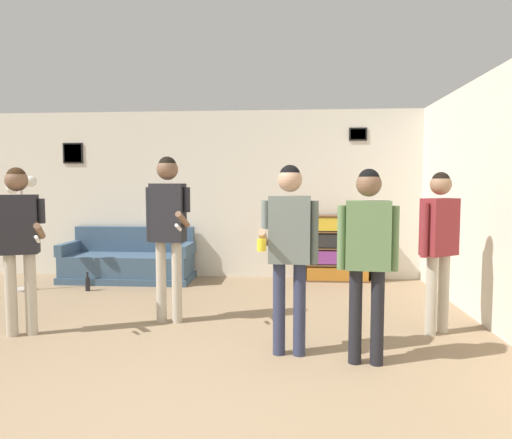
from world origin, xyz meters
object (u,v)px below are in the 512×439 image
object	(u,v)px
couch	(129,263)
person_spectator_near_bookshelf	(368,246)
bottle_on_floor	(88,284)
drinking_cup	(347,212)
person_spectator_far_right	(439,236)
floor_lamp	(23,211)
person_player_foreground_center	(168,220)
bookshelf	(337,248)
person_watcher_holding_cup	(289,239)
person_player_foreground_left	(18,233)

from	to	relation	value
couch	person_spectator_near_bookshelf	size ratio (longest dim) A/B	1.23
bottle_on_floor	drinking_cup	xyz separation A→B (m)	(3.76, 0.96, 0.98)
person_spectator_near_bookshelf	person_spectator_far_right	size ratio (longest dim) A/B	1.00
floor_lamp	person_spectator_far_right	size ratio (longest dim) A/B	1.00
person_spectator_far_right	drinking_cup	world-z (taller)	person_spectator_far_right
bottle_on_floor	person_player_foreground_center	bearing A→B (deg)	-41.28
couch	bookshelf	xyz separation A→B (m)	(3.28, 0.20, 0.24)
floor_lamp	drinking_cup	distance (m)	4.77
bookshelf	bottle_on_floor	world-z (taller)	bookshelf
person_spectator_near_bookshelf	person_watcher_holding_cup	bearing A→B (deg)	166.48
person_spectator_near_bookshelf	couch	bearing A→B (deg)	135.21
bookshelf	person_player_foreground_center	world-z (taller)	person_player_foreground_center
person_player_foreground_left	person_watcher_holding_cup	xyz separation A→B (m)	(2.68, -0.33, 0.00)
person_spectator_far_right	person_spectator_near_bookshelf	bearing A→B (deg)	-134.80
couch	bottle_on_floor	world-z (taller)	couch
person_player_foreground_left	drinking_cup	bearing A→B (deg)	38.88
person_spectator_near_bookshelf	person_spectator_far_right	bearing A→B (deg)	45.20
bookshelf	person_spectator_far_right	world-z (taller)	person_spectator_far_right
person_spectator_near_bookshelf	drinking_cup	xyz separation A→B (m)	(0.24, 3.36, 0.08)
bookshelf	floor_lamp	xyz separation A→B (m)	(-4.53, -0.99, 0.62)
person_watcher_holding_cup	drinking_cup	size ratio (longest dim) A/B	17.35
person_player_foreground_center	bottle_on_floor	world-z (taller)	person_player_foreground_center
floor_lamp	drinking_cup	size ratio (longest dim) A/B	16.88
bookshelf	person_watcher_holding_cup	world-z (taller)	person_watcher_holding_cup
person_player_foreground_center	person_watcher_holding_cup	distance (m)	1.59
couch	person_watcher_holding_cup	xyz separation A→B (m)	(2.54, -3.01, 0.76)
person_watcher_holding_cup	bottle_on_floor	size ratio (longest dim) A/B	6.25
bookshelf	person_spectator_near_bookshelf	xyz separation A→B (m)	(-0.10, -3.36, 0.49)
bottle_on_floor	drinking_cup	world-z (taller)	drinking_cup
couch	person_player_foreground_center	size ratio (longest dim) A/B	1.11
person_watcher_holding_cup	bottle_on_floor	bearing A→B (deg)	142.02
person_player_foreground_left	person_spectator_near_bookshelf	distance (m)	3.36
person_player_foreground_center	person_spectator_near_bookshelf	bearing A→B (deg)	-27.75
couch	floor_lamp	size ratio (longest dim) A/B	1.23
bottle_on_floor	person_watcher_holding_cup	bearing A→B (deg)	-37.98
person_player_foreground_left	bottle_on_floor	size ratio (longest dim) A/B	6.25
couch	bottle_on_floor	size ratio (longest dim) A/B	7.50
person_watcher_holding_cup	person_spectator_near_bookshelf	world-z (taller)	person_watcher_holding_cup
person_player_foreground_left	person_spectator_near_bookshelf	xyz separation A→B (m)	(3.33, -0.49, -0.03)
couch	person_spectator_far_right	xyz separation A→B (m)	(4.03, -2.31, 0.72)
person_player_foreground_center	drinking_cup	distance (m)	3.21
floor_lamp	bottle_on_floor	distance (m)	1.37
couch	person_spectator_near_bookshelf	world-z (taller)	person_spectator_near_bookshelf
person_spectator_near_bookshelf	person_player_foreground_left	bearing A→B (deg)	171.66
person_player_foreground_left	bookshelf	bearing A→B (deg)	40.03
floor_lamp	person_watcher_holding_cup	distance (m)	4.39
couch	person_spectator_far_right	world-z (taller)	person_spectator_far_right
floor_lamp	person_spectator_near_bookshelf	distance (m)	5.03
person_spectator_far_right	floor_lamp	bearing A→B (deg)	163.98
person_player_foreground_center	person_spectator_far_right	bearing A→B (deg)	-3.63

